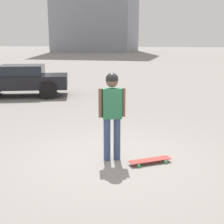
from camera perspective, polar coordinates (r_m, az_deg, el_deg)
The scene contains 4 objects.
ground_plane at distance 6.42m, azimuth 0.00°, elevation -8.68°, with size 220.00×220.00×0.00m, color gray.
person at distance 6.11m, azimuth 0.00°, elevation 0.67°, with size 0.50×0.32×1.77m.
skateboard at distance 6.25m, azimuth 6.96°, elevation -8.75°, with size 0.82×0.65×0.08m.
car_parked_near at distance 14.04m, azimuth -16.41°, elevation 5.72°, with size 4.39×3.03×1.34m.
Camera 1 is at (1.42, -5.79, 2.37)m, focal length 50.00 mm.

